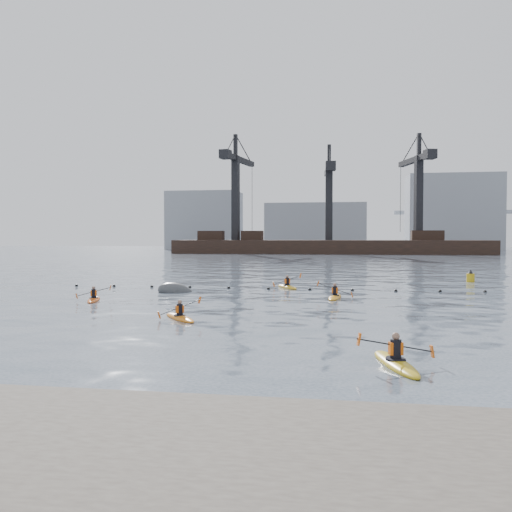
% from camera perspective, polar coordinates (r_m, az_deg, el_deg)
% --- Properties ---
extents(ground, '(400.00, 400.00, 0.00)m').
position_cam_1_polar(ground, '(17.21, -2.34, -10.74)').
color(ground, '#36414F').
rests_on(ground, ground).
extents(quay, '(18.00, 7.12, 1.77)m').
position_cam_1_polar(quay, '(9.01, -14.88, -22.96)').
color(quay, '#4C443D').
rests_on(quay, ground).
extents(float_line, '(33.24, 0.73, 0.24)m').
position_cam_1_polar(float_line, '(39.35, 3.52, -3.49)').
color(float_line, black).
rests_on(float_line, ground).
extents(barge_pier, '(72.00, 19.30, 29.50)m').
position_cam_1_polar(barge_pier, '(126.51, 7.56, 1.12)').
color(barge_pier, black).
rests_on(barge_pier, ground).
extents(skyline, '(141.00, 28.00, 22.00)m').
position_cam_1_polar(skyline, '(166.81, 8.81, 3.85)').
color(skyline, gray).
rests_on(skyline, ground).
extents(kayaker_0, '(2.43, 2.84, 1.11)m').
position_cam_1_polar(kayaker_0, '(25.49, -8.03, -6.36)').
color(kayaker_0, orange).
rests_on(kayaker_0, ground).
extents(kayaker_1, '(2.31, 3.54, 1.12)m').
position_cam_1_polar(kayaker_1, '(16.80, 14.49, -10.74)').
color(kayaker_1, gold).
rests_on(kayaker_1, ground).
extents(kayaker_2, '(2.02, 3.11, 1.05)m').
position_cam_1_polar(kayaker_2, '(33.87, -16.71, -4.36)').
color(kayaker_2, '#E35A15').
rests_on(kayaker_2, ground).
extents(kayaker_3, '(2.26, 3.36, 1.19)m').
position_cam_1_polar(kayaker_3, '(34.11, 8.30, -4.24)').
color(kayaker_3, orange).
rests_on(kayaker_3, ground).
extents(kayaker_5, '(2.17, 3.30, 1.19)m').
position_cam_1_polar(kayaker_5, '(40.69, 3.30, -3.21)').
color(kayaker_5, gold).
rests_on(kayaker_5, ground).
extents(mooring_buoy, '(3.04, 2.38, 1.73)m').
position_cam_1_polar(mooring_buoy, '(37.95, -8.46, -3.76)').
color(mooring_buoy, '#383B3D').
rests_on(mooring_buoy, ground).
extents(nav_buoy, '(0.66, 0.66, 1.19)m').
position_cam_1_polar(nav_buoy, '(49.28, 21.65, -2.13)').
color(nav_buoy, gold).
rests_on(nav_buoy, ground).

